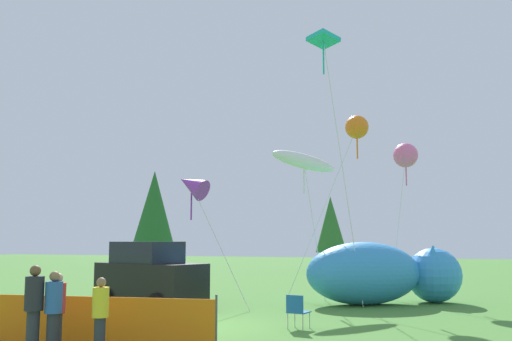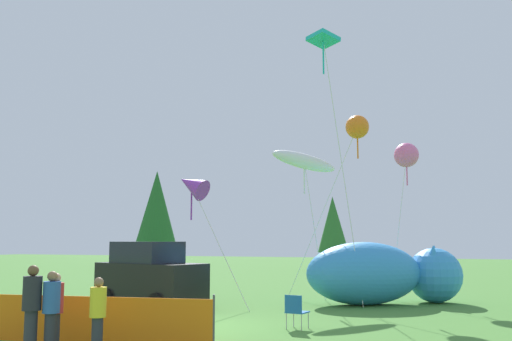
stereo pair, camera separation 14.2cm
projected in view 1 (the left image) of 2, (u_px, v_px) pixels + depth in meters
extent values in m
plane|color=#477F33|center=(195.00, 327.00, 15.58)|extent=(120.00, 120.00, 0.00)
cube|color=black|center=(151.00, 281.00, 20.34)|extent=(4.40, 2.91, 1.27)
cube|color=#1E232D|center=(147.00, 252.00, 20.58)|extent=(2.61, 2.24, 0.76)
cylinder|color=black|center=(193.00, 298.00, 20.24)|extent=(0.66, 0.42, 0.62)
cylinder|color=black|center=(157.00, 302.00, 18.83)|extent=(0.66, 0.42, 0.62)
cylinder|color=black|center=(144.00, 294.00, 21.71)|extent=(0.66, 0.42, 0.62)
cylinder|color=black|center=(107.00, 298.00, 20.30)|extent=(0.66, 0.42, 0.62)
cube|color=#1959A5|center=(299.00, 312.00, 15.23)|extent=(0.60, 0.60, 0.03)
cube|color=#1959A5|center=(295.00, 304.00, 15.04)|extent=(0.49, 0.12, 0.47)
cylinder|color=#A5A5AD|center=(295.00, 319.00, 15.50)|extent=(0.02, 0.02, 0.44)
cylinder|color=#A5A5AD|center=(310.00, 320.00, 15.28)|extent=(0.02, 0.02, 0.44)
cylinder|color=#A5A5AD|center=(288.00, 321.00, 15.11)|extent=(0.02, 0.02, 0.44)
cylinder|color=#A5A5AD|center=(303.00, 322.00, 14.90)|extent=(0.02, 0.02, 0.44)
ellipsoid|color=#338CD8|center=(364.00, 273.00, 20.83)|extent=(4.93, 4.34, 2.27)
ellipsoid|color=white|center=(364.00, 287.00, 20.77)|extent=(3.29, 2.99, 1.02)
sphere|color=#338CD8|center=(434.00, 275.00, 21.54)|extent=(2.05, 2.05, 2.05)
cone|color=#338CD8|center=(434.00, 253.00, 22.12)|extent=(0.57, 0.57, 0.61)
cone|color=#338CD8|center=(433.00, 254.00, 21.16)|extent=(0.57, 0.57, 0.61)
cube|color=orange|center=(85.00, 320.00, 13.06)|extent=(6.23, 0.79, 1.06)
cylinder|color=#4C4C51|center=(216.00, 322.00, 12.41)|extent=(0.05, 0.05, 1.17)
cylinder|color=#2D2D38|center=(33.00, 331.00, 12.05)|extent=(0.27, 0.27, 0.86)
cylinder|color=#26262D|center=(34.00, 293.00, 12.15)|extent=(0.40, 0.40, 0.72)
sphere|color=brown|center=(35.00, 271.00, 12.21)|extent=(0.23, 0.23, 0.23)
cylinder|color=#2D2D38|center=(100.00, 336.00, 11.88)|extent=(0.23, 0.23, 0.75)
cylinder|color=yellow|center=(101.00, 302.00, 11.97)|extent=(0.34, 0.34, 0.62)
sphere|color=#8C6647|center=(101.00, 282.00, 12.02)|extent=(0.20, 0.20, 0.20)
cylinder|color=#2D2D38|center=(52.00, 332.00, 12.12)|extent=(0.25, 0.25, 0.80)
cylinder|color=#2D59A5|center=(54.00, 297.00, 12.21)|extent=(0.37, 0.37, 0.67)
sphere|color=#8C6647|center=(55.00, 276.00, 12.26)|extent=(0.22, 0.22, 0.22)
cylinder|color=#2D2D38|center=(56.00, 332.00, 12.26)|extent=(0.24, 0.24, 0.78)
cylinder|color=#B72D2D|center=(57.00, 298.00, 12.34)|extent=(0.36, 0.36, 0.65)
sphere|color=tan|center=(58.00, 278.00, 12.39)|extent=(0.21, 0.21, 0.21)
cylinder|color=silver|center=(314.00, 230.00, 22.61)|extent=(0.72, 0.50, 5.48)
ellipsoid|color=white|center=(304.00, 161.00, 22.83)|extent=(2.48, 2.52, 1.22)
cylinder|color=white|center=(304.00, 179.00, 22.75)|extent=(0.06, 0.06, 1.20)
cylinder|color=silver|center=(219.00, 245.00, 19.95)|extent=(2.67, 0.99, 4.39)
cone|color=purple|center=(192.00, 185.00, 21.10)|extent=(1.47, 1.04, 1.23)
cylinder|color=purple|center=(191.00, 204.00, 21.01)|extent=(0.06, 0.06, 1.20)
cylinder|color=silver|center=(398.00, 225.00, 23.35)|extent=(0.66, 1.56, 5.95)
sphere|color=pink|center=(406.00, 155.00, 24.33)|extent=(1.04, 1.04, 1.04)
cylinder|color=pink|center=(406.00, 171.00, 24.24)|extent=(0.06, 0.06, 1.20)
cylinder|color=silver|center=(343.00, 171.00, 20.29)|extent=(1.13, 0.93, 9.57)
cube|color=#19B2B2|center=(323.00, 39.00, 20.63)|extent=(1.25, 1.26, 0.39)
cylinder|color=#19B2B2|center=(324.00, 58.00, 20.54)|extent=(0.06, 0.06, 1.20)
cylinder|color=silver|center=(322.00, 212.00, 23.07)|extent=(2.94, 0.29, 6.91)
sphere|color=orange|center=(357.00, 127.00, 23.14)|extent=(0.95, 0.95, 0.95)
cylinder|color=orange|center=(357.00, 144.00, 23.05)|extent=(0.06, 0.06, 1.20)
cylinder|color=brown|center=(331.00, 261.00, 44.18)|extent=(0.44, 0.44, 1.36)
cone|color=#2D6B2D|center=(331.00, 224.00, 44.53)|extent=(2.40, 2.40, 4.37)
cylinder|color=brown|center=(153.00, 254.00, 51.63)|extent=(0.66, 0.66, 2.06)
cone|color=#236028|center=(154.00, 207.00, 52.15)|extent=(3.62, 3.62, 6.59)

